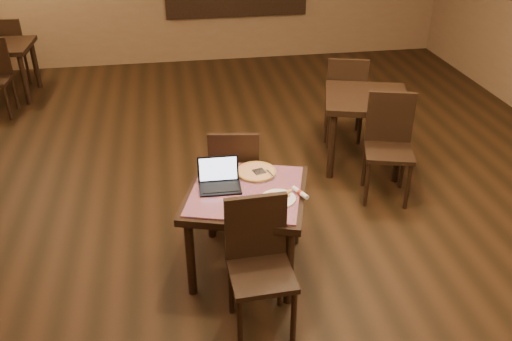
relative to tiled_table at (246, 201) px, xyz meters
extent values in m
plane|color=black|center=(0.18, 0.53, -0.66)|extent=(10.00, 10.00, 0.00)
cylinder|color=black|center=(-0.47, -0.25, -0.31)|extent=(0.07, 0.07, 0.71)
cylinder|color=black|center=(-0.25, 0.47, -0.31)|extent=(0.07, 0.07, 0.71)
cylinder|color=black|center=(0.25, -0.47, -0.31)|extent=(0.07, 0.07, 0.71)
cylinder|color=black|center=(0.47, 0.25, -0.31)|extent=(0.07, 0.07, 0.71)
cube|color=black|center=(0.00, 0.00, 0.06)|extent=(1.15, 1.15, 0.06)
cube|color=#201694|center=(0.00, 0.00, 0.09)|extent=(1.05, 1.05, 0.02)
cylinder|color=black|center=(-0.18, -0.90, -0.42)|extent=(0.04, 0.04, 0.47)
cylinder|color=black|center=(-0.20, -0.52, -0.42)|extent=(0.04, 0.04, 0.47)
cylinder|color=black|center=(0.20, -0.88, -0.42)|extent=(0.04, 0.04, 0.47)
cylinder|color=black|center=(0.18, -0.50, -0.42)|extent=(0.04, 0.04, 0.47)
cube|color=black|center=(0.00, -0.70, -0.17)|extent=(0.46, 0.46, 0.04)
cube|color=black|center=(-0.01, -0.50, 0.11)|extent=(0.44, 0.06, 0.51)
cylinder|color=black|center=(0.21, 0.85, -0.43)|extent=(0.04, 0.04, 0.47)
cylinder|color=black|center=(0.15, 0.49, -0.43)|extent=(0.04, 0.04, 0.47)
cylinder|color=black|center=(-0.15, 0.91, -0.43)|extent=(0.04, 0.04, 0.47)
cylinder|color=black|center=(-0.21, 0.55, -0.43)|extent=(0.04, 0.04, 0.47)
cube|color=black|center=(0.00, 0.70, -0.17)|extent=(0.50, 0.50, 0.04)
cube|color=black|center=(-0.03, 0.51, 0.10)|extent=(0.44, 0.11, 0.50)
cube|color=black|center=(-0.20, 0.05, 0.11)|extent=(0.33, 0.23, 0.02)
cube|color=black|center=(-0.20, 0.16, 0.22)|extent=(0.33, 0.06, 0.22)
cube|color=silver|center=(-0.20, 0.16, 0.22)|extent=(0.30, 0.04, 0.18)
cylinder|color=white|center=(0.22, -0.18, 0.11)|extent=(0.27, 0.27, 0.01)
cylinder|color=silver|center=(0.12, 0.24, 0.11)|extent=(0.34, 0.34, 0.01)
cylinder|color=beige|center=(0.12, 0.24, 0.12)|extent=(0.32, 0.32, 0.02)
torus|color=#C48D3E|center=(0.12, 0.24, 0.12)|extent=(0.33, 0.33, 0.02)
cube|color=silver|center=(0.14, 0.22, 0.13)|extent=(0.15, 0.25, 0.01)
cylinder|color=white|center=(0.40, -0.14, 0.12)|extent=(0.11, 0.17, 0.04)
cylinder|color=#A32D14|center=(0.40, -0.14, 0.12)|extent=(0.05, 0.04, 0.04)
cylinder|color=black|center=(1.11, 1.33, -0.27)|extent=(0.08, 0.08, 0.78)
cylinder|color=black|center=(1.30, 2.00, -0.27)|extent=(0.08, 0.08, 0.78)
cylinder|color=black|center=(1.78, 1.14, -0.27)|extent=(0.08, 0.08, 0.78)
cylinder|color=black|center=(1.98, 1.81, -0.27)|extent=(0.08, 0.08, 0.78)
cube|color=black|center=(1.54, 1.57, 0.13)|extent=(1.08, 1.08, 0.07)
cylinder|color=black|center=(1.30, 0.72, -0.41)|extent=(0.04, 0.04, 0.49)
cylinder|color=black|center=(1.41, 1.10, -0.41)|extent=(0.04, 0.04, 0.49)
cylinder|color=black|center=(1.68, 0.61, -0.41)|extent=(0.04, 0.04, 0.49)
cylinder|color=black|center=(1.79, 0.99, -0.41)|extent=(0.04, 0.04, 0.49)
cube|color=black|center=(1.54, 0.86, -0.15)|extent=(0.57, 0.57, 0.04)
cube|color=black|center=(1.60, 1.06, 0.14)|extent=(0.45, 0.17, 0.52)
cylinder|color=black|center=(1.79, 2.41, -0.41)|extent=(0.04, 0.04, 0.49)
cylinder|color=black|center=(1.68, 2.04, -0.41)|extent=(0.04, 0.04, 0.49)
cylinder|color=black|center=(1.41, 2.52, -0.41)|extent=(0.04, 0.04, 0.49)
cylinder|color=black|center=(1.30, 2.14, -0.41)|extent=(0.04, 0.04, 0.49)
cube|color=black|center=(1.54, 2.28, -0.15)|extent=(0.57, 0.57, 0.04)
cube|color=black|center=(1.49, 2.08, 0.14)|extent=(0.45, 0.17, 0.52)
cylinder|color=black|center=(-2.51, 4.00, -0.29)|extent=(0.07, 0.07, 0.73)
cylinder|color=black|center=(-2.48, 4.66, -0.29)|extent=(0.07, 0.07, 0.73)
cube|color=black|center=(-2.82, 4.34, 0.08)|extent=(0.86, 0.86, 0.06)
cylinder|color=black|center=(-2.65, 3.48, -0.43)|extent=(0.04, 0.04, 0.46)
cylinder|color=black|center=(-2.63, 3.85, -0.43)|extent=(0.04, 0.04, 0.46)
cylinder|color=black|center=(-2.63, 5.19, -0.43)|extent=(0.04, 0.04, 0.46)
cylinder|color=black|center=(-2.65, 4.82, -0.43)|extent=(0.04, 0.04, 0.46)
cylinder|color=black|center=(-3.00, 5.21, -0.43)|extent=(0.04, 0.04, 0.46)
cylinder|color=black|center=(-3.02, 4.84, -0.43)|extent=(0.04, 0.04, 0.46)
cube|color=black|center=(-2.82, 5.01, -0.18)|extent=(0.45, 0.45, 0.04)
cube|color=black|center=(-2.83, 4.82, 0.09)|extent=(0.43, 0.06, 0.49)
camera|label=1|loc=(-0.52, -3.56, 2.35)|focal=38.00mm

